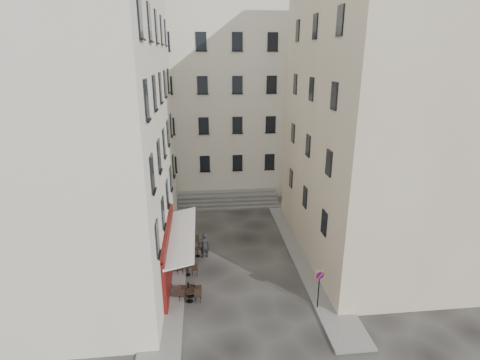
{
  "coord_description": "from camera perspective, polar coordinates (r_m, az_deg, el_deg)",
  "views": [
    {
      "loc": [
        -2.26,
        -19.04,
        12.98
      ],
      "look_at": [
        0.18,
        4.0,
        5.19
      ],
      "focal_mm": 28.0,
      "sensor_mm": 36.0,
      "label": 1
    }
  ],
  "objects": [
    {
      "name": "ground",
      "position": [
        23.16,
        0.63,
        -15.51
      ],
      "size": [
        90.0,
        90.0,
        0.0
      ],
      "primitive_type": "plane",
      "color": "black",
      "rests_on": "ground"
    },
    {
      "name": "sidewalk_left",
      "position": [
        26.51,
        -10.29,
        -10.92
      ],
      "size": [
        2.0,
        22.0,
        0.12
      ],
      "primitive_type": "cube",
      "color": "slate",
      "rests_on": "ground"
    },
    {
      "name": "sidewalk_right",
      "position": [
        26.43,
        9.78,
        -10.98
      ],
      "size": [
        2.0,
        18.0,
        0.12
      ],
      "primitive_type": "cube",
      "color": "slate",
      "rests_on": "ground"
    },
    {
      "name": "building_left",
      "position": [
        23.68,
        -26.8,
        10.15
      ],
      "size": [
        12.2,
        16.2,
        20.6
      ],
      "color": "beige",
      "rests_on": "ground"
    },
    {
      "name": "building_right",
      "position": [
        26.17,
        23.54,
        8.99
      ],
      "size": [
        12.2,
        14.2,
        18.6
      ],
      "color": "tan",
      "rests_on": "ground"
    },
    {
      "name": "building_back",
      "position": [
        38.24,
        -4.23,
        13.02
      ],
      "size": [
        18.2,
        10.2,
        18.6
      ],
      "color": "beige",
      "rests_on": "ground"
    },
    {
      "name": "cafe_storefront",
      "position": [
        23.01,
        -10.58,
        -10.63
      ],
      "size": [
        1.74,
        7.3,
        3.5
      ],
      "color": "#470A0B",
      "rests_on": "ground"
    },
    {
      "name": "stone_steps",
      "position": [
        34.11,
        -1.81,
        -3.07
      ],
      "size": [
        9.0,
        3.15,
        0.8
      ],
      "color": "slate",
      "rests_on": "ground"
    },
    {
      "name": "bollard_near",
      "position": [
        21.95,
        -7.85,
        -16.2
      ],
      "size": [
        0.12,
        0.12,
        0.98
      ],
      "color": "black",
      "rests_on": "ground"
    },
    {
      "name": "bollard_mid",
      "position": [
        24.91,
        -7.65,
        -11.61
      ],
      "size": [
        0.12,
        0.12,
        0.98
      ],
      "color": "black",
      "rests_on": "ground"
    },
    {
      "name": "bollard_far",
      "position": [
        27.99,
        -7.5,
        -8.02
      ],
      "size": [
        0.12,
        0.12,
        0.98
      ],
      "color": "black",
      "rests_on": "ground"
    },
    {
      "name": "no_parking_sign",
      "position": [
        20.69,
        11.98,
        -15.03
      ],
      "size": [
        0.53,
        0.17,
        2.35
      ],
      "rotation": [
        0.0,
        0.0,
        0.23
      ],
      "color": "black",
      "rests_on": "ground"
    },
    {
      "name": "bistro_table_a",
      "position": [
        21.67,
        -7.64,
        -16.97
      ],
      "size": [
        1.23,
        0.58,
        0.86
      ],
      "color": "black",
      "rests_on": "ground"
    },
    {
      "name": "bistro_table_b",
      "position": [
        22.07,
        -7.41,
        -16.32
      ],
      "size": [
        1.13,
        0.53,
        0.8
      ],
      "color": "black",
      "rests_on": "ground"
    },
    {
      "name": "bistro_table_c",
      "position": [
        23.88,
        -8.02,
        -13.27
      ],
      "size": [
        1.25,
        0.59,
        0.88
      ],
      "color": "black",
      "rests_on": "ground"
    },
    {
      "name": "bistro_table_d",
      "position": [
        25.8,
        -6.46,
        -10.71
      ],
      "size": [
        1.14,
        0.54,
        0.8
      ],
      "color": "black",
      "rests_on": "ground"
    },
    {
      "name": "bistro_table_e",
      "position": [
        27.3,
        -7.51,
        -8.99
      ],
      "size": [
        1.17,
        0.55,
        0.82
      ],
      "color": "black",
      "rests_on": "ground"
    },
    {
      "name": "pedestrian",
      "position": [
        25.45,
        -5.44,
        -9.9
      ],
      "size": [
        0.74,
        0.6,
        1.76
      ],
      "primitive_type": "imported",
      "rotation": [
        0.0,
        0.0,
        3.46
      ],
      "color": "black",
      "rests_on": "ground"
    }
  ]
}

